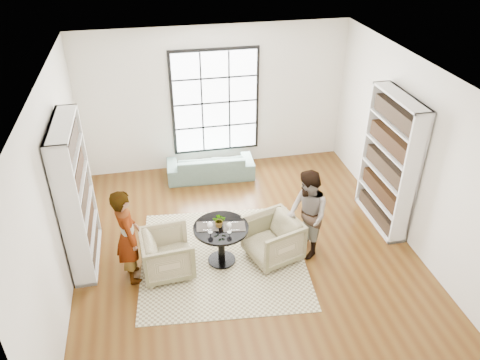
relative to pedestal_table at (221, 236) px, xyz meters
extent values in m
plane|color=#573914|center=(0.45, 0.23, -0.50)|extent=(6.00, 6.00, 0.00)
plane|color=silver|center=(0.45, 3.23, 1.00)|extent=(5.50, 0.00, 5.50)
plane|color=silver|center=(-2.30, 0.23, 1.00)|extent=(0.00, 6.00, 6.00)
plane|color=silver|center=(3.20, 0.23, 1.00)|extent=(0.00, 6.00, 6.00)
plane|color=silver|center=(0.45, -2.77, 1.00)|extent=(5.50, 0.00, 5.50)
plane|color=white|center=(0.45, 0.23, 2.50)|extent=(6.00, 6.00, 0.00)
cube|color=black|center=(0.45, 3.21, 0.95)|extent=(1.82, 0.06, 2.22)
cube|color=white|center=(0.45, 3.17, 0.95)|extent=(1.70, 0.02, 2.10)
cube|color=#C2BD92|center=(0.03, 0.07, -0.50)|extent=(2.86, 2.86, 0.01)
cylinder|color=black|center=(0.00, 0.00, -0.48)|extent=(0.44, 0.44, 0.04)
cylinder|color=black|center=(0.00, 0.00, -0.17)|extent=(0.11, 0.11, 0.61)
cylinder|color=black|center=(0.00, 0.00, 0.17)|extent=(0.87, 0.87, 0.04)
imported|color=gray|center=(0.22, 2.68, -0.24)|extent=(1.82, 0.78, 0.52)
imported|color=tan|center=(-0.86, -0.07, -0.15)|extent=(0.84, 0.82, 0.71)
imported|color=#C5AE8D|center=(0.83, -0.05, -0.14)|extent=(1.00, 0.98, 0.73)
imported|color=gray|center=(-1.41, -0.07, 0.28)|extent=(0.49, 0.64, 1.57)
imported|color=gray|center=(1.38, -0.05, 0.26)|extent=(0.63, 0.78, 1.52)
cube|color=#292724|center=(-0.20, 0.05, 0.19)|extent=(0.37, 0.30, 0.01)
cube|color=#292724|center=(0.20, -0.04, 0.19)|extent=(0.37, 0.30, 0.01)
cylinder|color=silver|center=(-0.18, -0.10, 0.19)|extent=(0.07, 0.07, 0.01)
cylinder|color=silver|center=(-0.18, -0.10, 0.25)|extent=(0.01, 0.01, 0.11)
sphere|color=maroon|center=(-0.18, -0.10, 0.33)|extent=(0.08, 0.08, 0.08)
ellipsoid|color=white|center=(-0.18, -0.10, 0.33)|extent=(0.09, 0.09, 0.10)
cylinder|color=silver|center=(0.10, -0.16, 0.19)|extent=(0.06, 0.06, 0.01)
cylinder|color=silver|center=(0.10, -0.16, 0.24)|extent=(0.01, 0.01, 0.10)
sphere|color=maroon|center=(0.10, -0.16, 0.32)|extent=(0.08, 0.08, 0.08)
ellipsoid|color=white|center=(0.10, -0.16, 0.32)|extent=(0.08, 0.08, 0.09)
imported|color=gray|center=(-0.02, 0.02, 0.30)|extent=(0.24, 0.22, 0.23)
camera|label=1|loc=(-0.88, -5.73, 4.58)|focal=35.00mm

